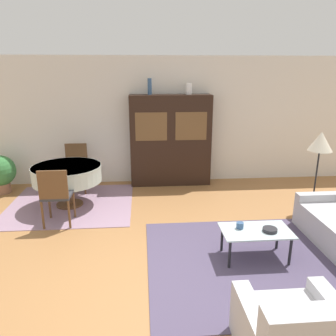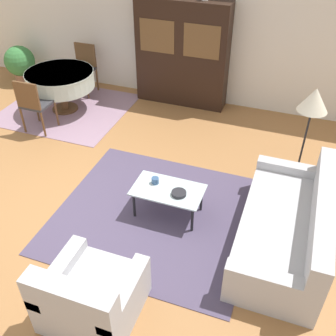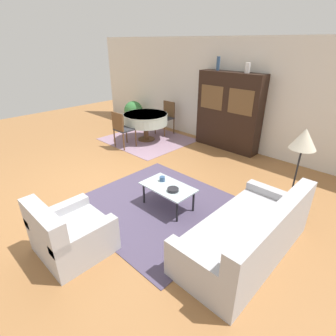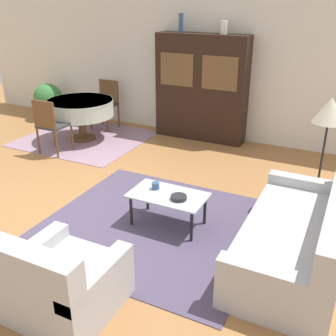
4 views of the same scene
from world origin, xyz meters
name	(u,v)px [view 1 (image 1 of 4)]	position (x,y,z in m)	size (l,w,h in m)	color
ground_plane	(161,276)	(0.00, 0.00, 0.00)	(14.00, 14.00, 0.00)	#9E6B3D
wall_back	(151,121)	(0.00, 3.63, 1.35)	(10.00, 0.06, 2.70)	silver
area_rug	(245,262)	(1.12, 0.21, 0.01)	(2.54, 2.38, 0.01)	#4C425B
dining_rug	(71,204)	(-1.54, 2.34, 0.01)	(2.25, 2.03, 0.01)	gray
coffee_table	(256,233)	(1.26, 0.30, 0.37)	(0.90, 0.52, 0.40)	black
display_cabinet	(170,141)	(0.41, 3.39, 0.96)	(1.71, 0.39, 1.93)	black
dining_table	(67,174)	(-1.56, 2.31, 0.61)	(1.23, 1.23, 0.75)	brown
dining_chair_near	(56,193)	(-1.56, 1.48, 0.56)	(0.44, 0.44, 0.95)	brown
dining_chair_far	(76,164)	(-1.56, 3.14, 0.56)	(0.44, 0.44, 0.95)	brown
floor_lamp	(320,145)	(2.78, 1.68, 1.21)	(0.40, 0.40, 1.43)	black
cup	(240,225)	(1.06, 0.36, 0.45)	(0.09, 0.09, 0.08)	#33517A
bowl	(270,230)	(1.42, 0.24, 0.43)	(0.19, 0.19, 0.05)	#232328
vase_tall	(150,86)	(-0.01, 3.39, 2.09)	(0.08, 0.08, 0.32)	#33517A
vase_short	(189,89)	(0.79, 3.39, 2.04)	(0.12, 0.12, 0.22)	white
potted_plant	(0,172)	(-3.06, 3.09, 0.44)	(0.62, 0.62, 0.78)	#93664C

